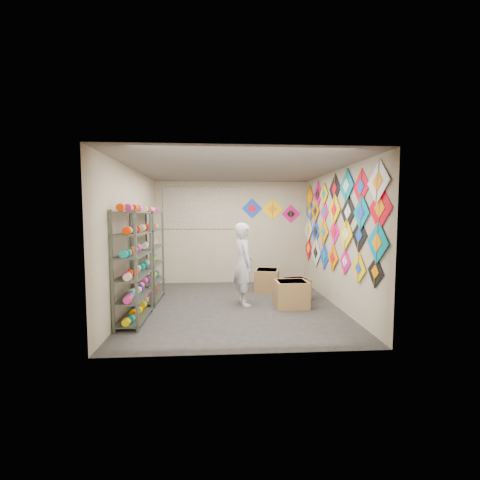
{
  "coord_description": "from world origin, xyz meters",
  "views": [
    {
      "loc": [
        -0.33,
        -6.31,
        1.82
      ],
      "look_at": [
        0.1,
        0.3,
        1.3
      ],
      "focal_mm": 24.0,
      "sensor_mm": 36.0,
      "label": 1
    }
  ],
  "objects": [
    {
      "name": "room_walls",
      "position": [
        0.0,
        0.0,
        1.64
      ],
      "size": [
        4.5,
        4.5,
        4.5
      ],
      "color": "tan",
      "rests_on": "ground"
    },
    {
      "name": "back_wall_kites",
      "position": [
        1.06,
        2.24,
        1.94
      ],
      "size": [
        1.57,
        0.02,
        0.67
      ],
      "color": "blue",
      "rests_on": "room_walls"
    },
    {
      "name": "carton_b",
      "position": [
        1.31,
        0.42,
        0.23
      ],
      "size": [
        0.64,
        0.57,
        0.45
      ],
      "primitive_type": "cube",
      "rotation": [
        0.0,
        0.0,
        0.24
      ],
      "color": "#986A42",
      "rests_on": "ground"
    },
    {
      "name": "shopkeeper",
      "position": [
        0.16,
        0.07,
        0.83
      ],
      "size": [
        0.77,
        0.65,
        1.66
      ],
      "primitive_type": "imported",
      "rotation": [
        0.0,
        0.0,
        1.78
      ],
      "color": "silver",
      "rests_on": "ground"
    },
    {
      "name": "string_spools",
      "position": [
        -1.78,
        -0.2,
        1.05
      ],
      "size": [
        0.12,
        2.36,
        0.12
      ],
      "color": "#E02B8B",
      "rests_on": "ground"
    },
    {
      "name": "shelf_rack_front",
      "position": [
        -1.78,
        -0.85,
        0.95
      ],
      "size": [
        0.4,
        1.1,
        1.9
      ],
      "primitive_type": "cube",
      "color": "#4C5147",
      "rests_on": "ground"
    },
    {
      "name": "poster",
      "position": [
        -0.8,
        2.23,
        2.0
      ],
      "size": [
        2.0,
        0.01,
        1.1
      ],
      "primitive_type": "cube",
      "color": "#6A54B7",
      "rests_on": "room_walls"
    },
    {
      "name": "carton_a",
      "position": [
        1.09,
        -0.16,
        0.26
      ],
      "size": [
        0.63,
        0.52,
        0.52
      ],
      "primitive_type": "cube",
      "rotation": [
        0.0,
        0.0,
        0.01
      ],
      "color": "#986A42",
      "rests_on": "ground"
    },
    {
      "name": "shelf_rack_back",
      "position": [
        -1.78,
        0.45,
        0.95
      ],
      "size": [
        0.4,
        1.1,
        1.9
      ],
      "primitive_type": "cube",
      "color": "#4C5147",
      "rests_on": "ground"
    },
    {
      "name": "kite_wall_display",
      "position": [
        1.98,
        0.07,
        1.67
      ],
      "size": [
        0.06,
        4.31,
        2.09
      ],
      "color": "black",
      "rests_on": "room_walls"
    },
    {
      "name": "ground",
      "position": [
        0.0,
        0.0,
        0.0
      ],
      "size": [
        4.5,
        4.5,
        0.0
      ],
      "primitive_type": "plane",
      "color": "#2C2926"
    },
    {
      "name": "carton_c",
      "position": [
        0.8,
        1.18,
        0.26
      ],
      "size": [
        0.67,
        0.71,
        0.52
      ],
      "primitive_type": "cube",
      "rotation": [
        0.0,
        0.0,
        -0.24
      ],
      "color": "#986A42",
      "rests_on": "ground"
    }
  ]
}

